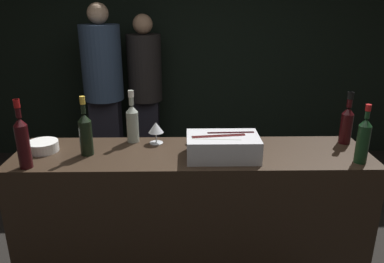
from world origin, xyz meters
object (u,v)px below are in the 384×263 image
(bowl_white, at_px, (43,146))
(champagne_bottle, at_px, (85,132))
(red_wine_bottle_tall, at_px, (22,140))
(white_wine_bottle, at_px, (132,121))
(wine_glass, at_px, (156,128))
(red_wine_bottle_burgundy, at_px, (363,139))
(ice_bin_with_bottles, at_px, (223,145))
(red_wine_bottle_black_foil, at_px, (347,122))
(candle_votive, at_px, (195,139))
(person_blond_tee, at_px, (103,84))
(person_in_hoodie, at_px, (145,85))

(bowl_white, bearing_deg, champagne_bottle, -11.29)
(red_wine_bottle_tall, bearing_deg, white_wine_bottle, 36.17)
(wine_glass, height_order, white_wine_bottle, white_wine_bottle)
(white_wine_bottle, bearing_deg, wine_glass, -12.31)
(red_wine_bottle_tall, xyz_separation_m, red_wine_bottle_burgundy, (1.81, 0.04, -0.02))
(bowl_white, bearing_deg, red_wine_bottle_tall, -92.16)
(ice_bin_with_bottles, bearing_deg, white_wine_bottle, 154.37)
(red_wine_bottle_burgundy, bearing_deg, red_wine_bottle_tall, -178.83)
(red_wine_bottle_black_foil, bearing_deg, candle_votive, 179.22)
(candle_votive, distance_m, white_wine_bottle, 0.40)
(red_wine_bottle_black_foil, xyz_separation_m, person_blond_tee, (-1.85, 1.70, -0.12))
(person_in_hoodie, bearing_deg, white_wine_bottle, 163.86)
(ice_bin_with_bottles, height_order, white_wine_bottle, white_wine_bottle)
(white_wine_bottle, bearing_deg, person_blond_tee, 107.78)
(champagne_bottle, bearing_deg, person_in_hoodie, 86.66)
(wine_glass, bearing_deg, champagne_bottle, -155.67)
(ice_bin_with_bottles, height_order, champagne_bottle, champagne_bottle)
(wine_glass, xyz_separation_m, red_wine_bottle_tall, (-0.67, -0.35, 0.06))
(bowl_white, height_order, red_wine_bottle_burgundy, red_wine_bottle_burgundy)
(wine_glass, distance_m, red_wine_bottle_burgundy, 1.18)
(person_in_hoodie, relative_size, person_blond_tee, 0.94)
(candle_votive, xyz_separation_m, person_in_hoodie, (-0.50, 1.91, -0.07))
(candle_votive, relative_size, red_wine_bottle_black_foil, 0.25)
(person_blond_tee, bearing_deg, wine_glass, 52.81)
(person_in_hoodie, distance_m, person_blond_tee, 0.47)
(ice_bin_with_bottles, xyz_separation_m, champagne_bottle, (-0.78, 0.05, 0.06))
(bowl_white, distance_m, champagne_bottle, 0.30)
(bowl_white, relative_size, red_wine_bottle_black_foil, 0.55)
(bowl_white, distance_m, red_wine_bottle_tall, 0.26)
(red_wine_bottle_burgundy, distance_m, person_blond_tee, 2.70)
(red_wine_bottle_burgundy, xyz_separation_m, person_blond_tee, (-1.82, 1.99, -0.12))
(ice_bin_with_bottles, relative_size, champagne_bottle, 1.17)
(bowl_white, bearing_deg, person_in_hoodie, 78.98)
(wine_glass, relative_size, red_wine_bottle_tall, 0.36)
(red_wine_bottle_black_foil, distance_m, person_blond_tee, 2.51)
(red_wine_bottle_burgundy, height_order, person_blond_tee, person_blond_tee)
(red_wine_bottle_tall, distance_m, red_wine_bottle_black_foil, 1.87)
(red_wine_bottle_tall, bearing_deg, wine_glass, 27.56)
(red_wine_bottle_black_foil, bearing_deg, person_blond_tee, 137.44)
(red_wine_bottle_black_foil, distance_m, red_wine_bottle_burgundy, 0.30)
(wine_glass, xyz_separation_m, person_blond_tee, (-0.68, 1.68, -0.08))
(candle_votive, height_order, red_wine_bottle_tall, red_wine_bottle_tall)
(bowl_white, bearing_deg, person_blond_tee, 90.60)
(candle_votive, relative_size, person_in_hoodie, 0.05)
(bowl_white, relative_size, white_wine_bottle, 0.54)
(candle_votive, height_order, red_wine_bottle_burgundy, red_wine_bottle_burgundy)
(candle_votive, bearing_deg, red_wine_bottle_tall, -159.20)
(red_wine_bottle_tall, relative_size, red_wine_bottle_black_foil, 1.15)
(bowl_white, height_order, red_wine_bottle_tall, red_wine_bottle_tall)
(person_in_hoodie, bearing_deg, champagne_bottle, 156.95)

